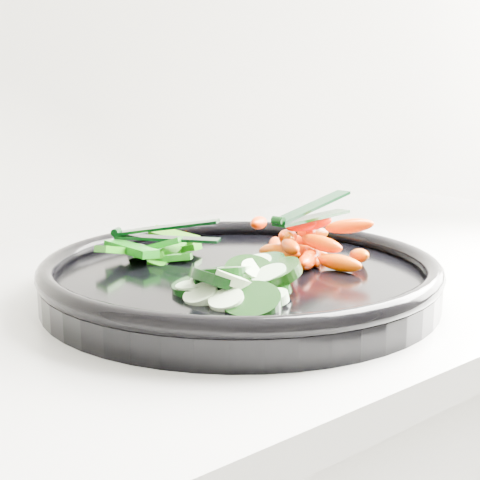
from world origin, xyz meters
TOP-DOWN VIEW (x-y plane):
  - veggie_tray at (0.29, 1.62)m, footprint 0.44×0.44m
  - cucumber_pile at (0.25, 1.57)m, footprint 0.12×0.13m
  - carrot_pile at (0.37, 1.61)m, footprint 0.11×0.14m
  - pepper_pile at (0.26, 1.71)m, footprint 0.13×0.10m
  - tong_carrot at (0.38, 1.61)m, footprint 0.11×0.03m
  - tong_pepper at (0.27, 1.71)m, footprint 0.08×0.10m

SIDE VIEW (x-z plane):
  - veggie_tray at x=0.29m, z-range 0.93..0.97m
  - pepper_pile at x=0.26m, z-range 0.95..0.98m
  - cucumber_pile at x=0.25m, z-range 0.94..0.98m
  - carrot_pile at x=0.37m, z-range 0.95..1.00m
  - tong_pepper at x=0.27m, z-range 0.97..0.99m
  - tong_carrot at x=0.38m, z-range 0.99..1.02m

